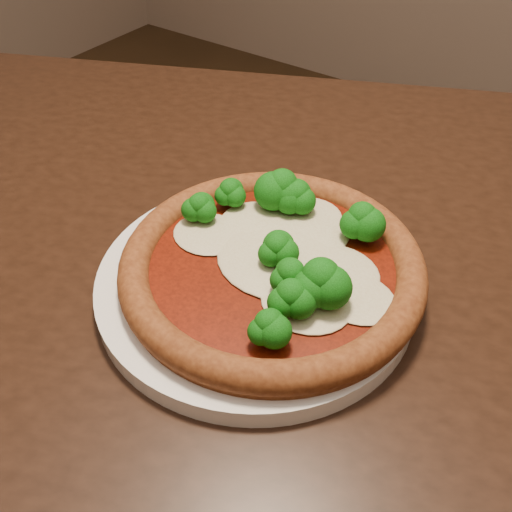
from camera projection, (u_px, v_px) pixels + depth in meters
The scene contains 3 objects.
dining_table at pixel (268, 314), 0.64m from camera, with size 1.29×1.13×0.75m.
plate at pixel (256, 282), 0.51m from camera, with size 0.28×0.28×0.02m, color white.
pizza at pixel (276, 260), 0.49m from camera, with size 0.26×0.26×0.06m.
Camera 1 is at (0.24, -0.19, 1.12)m, focal length 40.00 mm.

